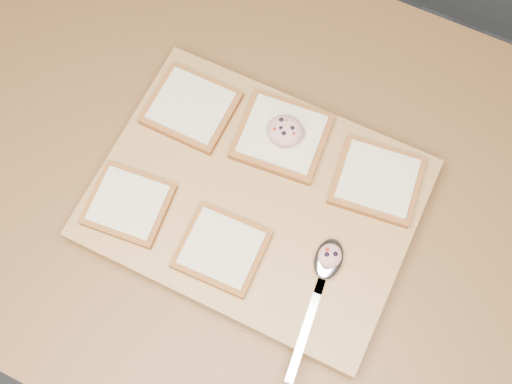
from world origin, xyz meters
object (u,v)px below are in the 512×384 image
bread_far_center (282,136)px  spoon (325,269)px  tuna_salad_dollop (285,131)px  cutting_board (256,201)px

bread_far_center → spoon: size_ratio=0.67×
tuna_salad_dollop → spoon: (0.13, -0.16, -0.02)m
cutting_board → tuna_salad_dollop: (-0.00, 0.10, 0.05)m
tuna_salad_dollop → spoon: bearing=-49.3°
spoon → cutting_board: bearing=157.1°
bread_far_center → cutting_board: bearing=-87.0°
spoon → bread_far_center: bearing=131.6°
cutting_board → spoon: (0.13, -0.06, 0.02)m
bread_far_center → tuna_salad_dollop: bearing=1.8°
bread_far_center → spoon: bearing=-48.4°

